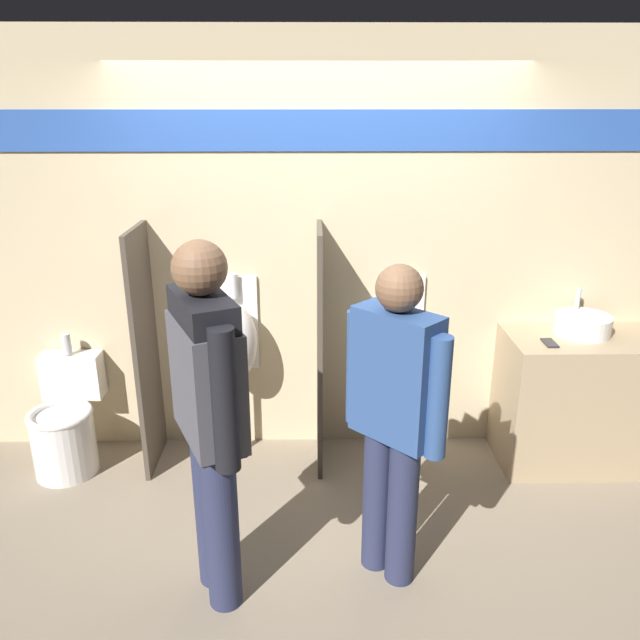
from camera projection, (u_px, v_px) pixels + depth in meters
name	position (u px, v px, depth m)	size (l,w,h in m)	color
ground_plane	(320.00, 486.00, 3.91)	(16.00, 16.00, 0.00)	gray
display_wall	(319.00, 252.00, 4.01)	(4.58, 0.07, 2.70)	beige
sink_counter	(583.00, 400.00, 4.06)	(1.05, 0.55, 0.88)	tan
sink_basin	(583.00, 324.00, 3.94)	(0.34, 0.34, 0.26)	white
cell_phone	(550.00, 343.00, 3.80)	(0.07, 0.14, 0.01)	#232328
divider_near_counter	(146.00, 352.00, 3.93)	(0.03, 0.49, 1.58)	#4C4238
divider_mid	(319.00, 350.00, 3.94)	(0.03, 0.49, 1.58)	#4C4238
urinal_near_counter	(234.00, 342.00, 4.02)	(0.31, 0.32, 1.24)	silver
urinal_far	(403.00, 341.00, 4.03)	(0.31, 0.32, 1.24)	silver
toilet	(66.00, 426.00, 4.02)	(0.40, 0.57, 0.86)	white
person_in_vest	(209.00, 405.00, 2.75)	(0.40, 0.57, 1.77)	#282D4C
person_with_lanyard	(394.00, 415.00, 2.92)	(0.43, 0.43, 1.63)	#282D4C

